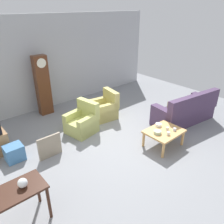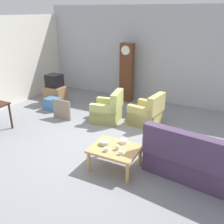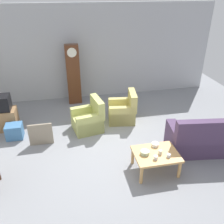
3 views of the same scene
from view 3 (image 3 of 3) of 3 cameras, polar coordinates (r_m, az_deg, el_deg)
ground_plane at (r=6.13m, az=1.66°, el=-9.19°), size 10.40×10.40×0.00m
garage_door_wall at (r=8.69m, az=-3.77°, el=13.90°), size 8.40×0.16×3.20m
couch_floral at (r=6.43m, az=22.56°, el=-5.83°), size 2.20×1.16×1.04m
armchair_olive_near at (r=6.87m, az=-5.51°, el=-1.83°), size 0.92×0.89×0.92m
armchair_olive_far at (r=7.29m, az=2.64°, el=0.17°), size 0.89×0.87×0.92m
coffee_table_wood at (r=5.43m, az=10.32°, el=-10.09°), size 0.96×0.76×0.46m
grandfather_clock at (r=8.29m, az=-9.10°, el=8.67°), size 0.44×0.30×2.02m
tv_stand_cabinet at (r=7.52m, az=-23.98°, el=-1.56°), size 0.68×0.52×0.60m
tv_crt at (r=7.31m, az=-24.74°, el=1.92°), size 0.48×0.44×0.42m
framed_picture_leaning at (r=6.47m, az=-16.45°, el=-5.08°), size 0.60×0.05×0.59m
storage_box_blue at (r=7.03m, az=-22.02°, el=-4.23°), size 0.43×0.38×0.40m
cup_white_porcelain at (r=5.20m, az=10.28°, el=-10.55°), size 0.09×0.09×0.08m
cup_blue_rimmed at (r=5.31m, az=13.22°, el=-9.96°), size 0.08×0.08×0.07m
cup_cream_tall at (r=5.35m, az=11.31°, el=-9.27°), size 0.08×0.08×0.09m
bowl_white_stacked at (r=5.58m, az=10.17°, el=-7.57°), size 0.17×0.17×0.08m
bowl_shallow_green at (r=5.30m, az=7.76°, el=-9.42°), size 0.20×0.20×0.08m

